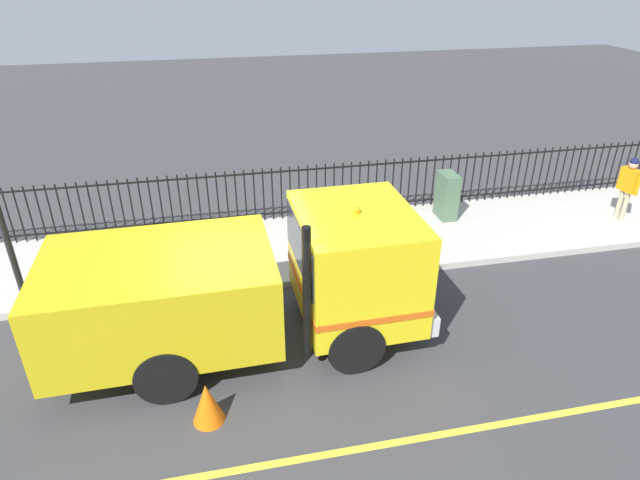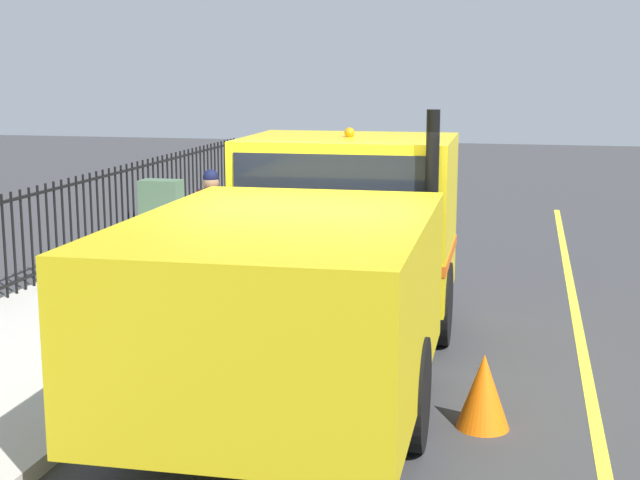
{
  "view_description": "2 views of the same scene",
  "coord_description": "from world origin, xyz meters",
  "px_view_note": "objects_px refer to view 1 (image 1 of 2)",
  "views": [
    {
      "loc": [
        -7.81,
        0.3,
        6.15
      ],
      "look_at": [
        0.47,
        -1.46,
        1.66
      ],
      "focal_mm": 30.28,
      "sensor_mm": 36.0,
      "label": 1
    },
    {
      "loc": [
        -2.03,
        8.52,
        3.16
      ],
      "look_at": [
        0.39,
        -2.17,
        1.08
      ],
      "focal_mm": 51.37,
      "sensor_mm": 36.0,
      "label": 2
    }
  ],
  "objects_px": {
    "utility_cabinet": "(447,196)",
    "work_truck": "(263,277)",
    "worker_standing": "(372,219)",
    "pedestrian_distant": "(629,182)",
    "traffic_cone": "(207,403)"
  },
  "relations": [
    {
      "from": "utility_cabinet",
      "to": "work_truck",
      "type": "bearing_deg",
      "value": 127.11
    },
    {
      "from": "worker_standing",
      "to": "utility_cabinet",
      "type": "distance_m",
      "value": 3.12
    },
    {
      "from": "worker_standing",
      "to": "pedestrian_distant",
      "type": "distance_m",
      "value": 6.88
    },
    {
      "from": "work_truck",
      "to": "pedestrian_distant",
      "type": "distance_m",
      "value": 9.82
    },
    {
      "from": "work_truck",
      "to": "utility_cabinet",
      "type": "xyz_separation_m",
      "value": [
        3.86,
        -5.1,
        -0.58
      ]
    },
    {
      "from": "work_truck",
      "to": "utility_cabinet",
      "type": "distance_m",
      "value": 6.42
    },
    {
      "from": "pedestrian_distant",
      "to": "utility_cabinet",
      "type": "height_order",
      "value": "pedestrian_distant"
    },
    {
      "from": "traffic_cone",
      "to": "worker_standing",
      "type": "bearing_deg",
      "value": -43.74
    },
    {
      "from": "worker_standing",
      "to": "traffic_cone",
      "type": "relative_size",
      "value": 2.47
    },
    {
      "from": "work_truck",
      "to": "traffic_cone",
      "type": "height_order",
      "value": "work_truck"
    },
    {
      "from": "work_truck",
      "to": "worker_standing",
      "type": "bearing_deg",
      "value": 128.11
    },
    {
      "from": "pedestrian_distant",
      "to": "work_truck",
      "type": "bearing_deg",
      "value": 96.33
    },
    {
      "from": "utility_cabinet",
      "to": "traffic_cone",
      "type": "bearing_deg",
      "value": 132.07
    },
    {
      "from": "pedestrian_distant",
      "to": "traffic_cone",
      "type": "xyz_separation_m",
      "value": [
        -4.52,
        10.47,
        -0.82
      ]
    },
    {
      "from": "traffic_cone",
      "to": "utility_cabinet",
      "type": "bearing_deg",
      "value": -47.93
    }
  ]
}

